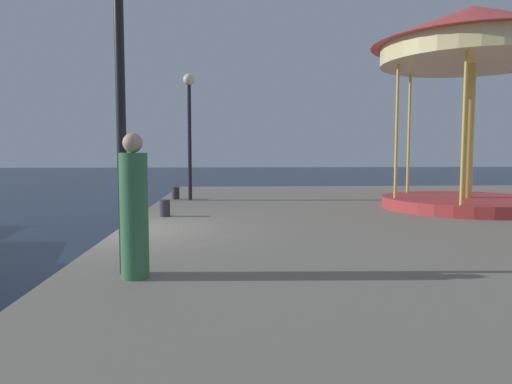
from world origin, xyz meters
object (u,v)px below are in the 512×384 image
at_px(lamp_post_near_edge, 119,28).
at_px(person_near_carousel, 134,211).
at_px(lamp_post_mid_promenade, 189,113).
at_px(carousel, 471,58).
at_px(bollard_center, 176,193).
at_px(bollard_north, 165,208).

relative_size(lamp_post_near_edge, person_near_carousel, 2.54).
height_order(lamp_post_near_edge, lamp_post_mid_promenade, lamp_post_near_edge).
relative_size(carousel, bollard_center, 13.39).
distance_m(carousel, lamp_post_near_edge, 10.13).
height_order(bollard_north, bollard_center, same).
bearing_deg(bollard_north, lamp_post_near_edge, -87.85).
xyz_separation_m(bollard_center, person_near_carousel, (0.59, -9.68, 0.63)).
distance_m(carousel, lamp_post_mid_promenade, 8.23).
bearing_deg(bollard_center, bollard_north, -87.14).
distance_m(carousel, person_near_carousel, 10.58).
bearing_deg(carousel, bollard_north, -172.03).
distance_m(lamp_post_mid_promenade, bollard_center, 2.61).
xyz_separation_m(carousel, lamp_post_near_edge, (-7.74, -6.45, -0.96)).
xyz_separation_m(bollard_north, person_near_carousel, (0.38, -5.56, 0.63)).
relative_size(carousel, lamp_post_mid_promenade, 1.35).
distance_m(lamp_post_near_edge, person_near_carousel, 2.25).
relative_size(lamp_post_near_edge, bollard_center, 11.28).
bearing_deg(person_near_carousel, carousel, 41.42).
bearing_deg(person_near_carousel, bollard_center, 93.46).
xyz_separation_m(carousel, bollard_north, (-7.95, -1.11, -3.83)).
height_order(carousel, bollard_north, carousel).
xyz_separation_m(carousel, lamp_post_mid_promenade, (-7.66, 2.74, -1.28)).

